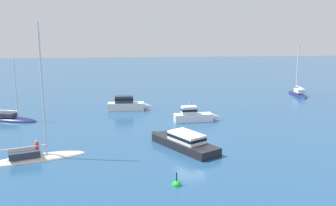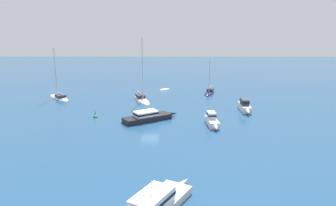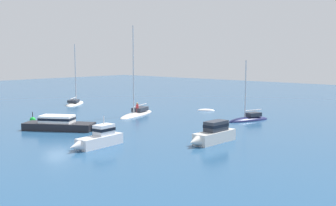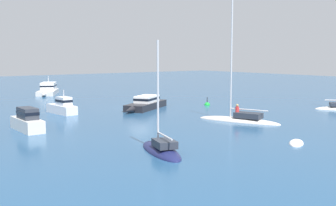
{
  "view_description": "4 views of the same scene",
  "coord_description": "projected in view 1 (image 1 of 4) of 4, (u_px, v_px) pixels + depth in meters",
  "views": [
    {
      "loc": [
        4.57,
        32.34,
        10.96
      ],
      "look_at": [
        1.48,
        -6.23,
        2.56
      ],
      "focal_mm": 42.1,
      "sensor_mm": 36.0,
      "label": 1
    },
    {
      "loc": [
        -44.91,
        -2.79,
        14.01
      ],
      "look_at": [
        2.63,
        -2.5,
        2.01
      ],
      "focal_mm": 36.5,
      "sensor_mm": 36.0,
      "label": 2
    },
    {
      "loc": [
        -21.78,
        -34.22,
        7.25
      ],
      "look_at": [
        9.64,
        -5.69,
        2.32
      ],
      "focal_mm": 44.37,
      "sensor_mm": 36.0,
      "label": 3
    },
    {
      "loc": [
        38.0,
        -24.72,
        5.82
      ],
      "look_at": [
        3.98,
        0.8,
        0.92
      ],
      "focal_mm": 44.8,
      "sensor_mm": 36.0,
      "label": 4
    }
  ],
  "objects": [
    {
      "name": "ketch",
      "position": [
        298.0,
        94.0,
        56.66
      ],
      "size": [
        1.55,
        5.69,
        7.67
      ],
      "rotation": [
        0.0,
        0.0,
        4.71
      ],
      "color": "#191E4C",
      "rests_on": "ground"
    },
    {
      "name": "ground_plane",
      "position": [
        191.0,
        147.0,
        34.19
      ],
      "size": [
        160.0,
        160.0,
        0.0
      ],
      "primitive_type": "plane",
      "color": "navy"
    },
    {
      "name": "channel_buoy",
      "position": [
        176.0,
        185.0,
        26.29
      ],
      "size": [
        0.66,
        0.66,
        1.24
      ],
      "color": "green",
      "rests_on": "ground"
    },
    {
      "name": "launch_1",
      "position": [
        128.0,
        104.0,
        47.49
      ],
      "size": [
        5.35,
        1.35,
        1.8
      ],
      "rotation": [
        0.0,
        0.0,
        3.14
      ],
      "color": "silver",
      "rests_on": "ground"
    },
    {
      "name": "sailboat",
      "position": [
        13.0,
        120.0,
        42.74
      ],
      "size": [
        5.68,
        3.12,
        7.14
      ],
      "rotation": [
        0.0,
        0.0,
        2.84
      ],
      "color": "#191E4C",
      "rests_on": "ground"
    },
    {
      "name": "launch",
      "position": [
        195.0,
        116.0,
        42.35
      ],
      "size": [
        5.14,
        1.64,
        2.38
      ],
      "rotation": [
        0.0,
        0.0,
        3.24
      ],
      "color": "white",
      "rests_on": "ground"
    },
    {
      "name": "motor_cruiser",
      "position": [
        184.0,
        141.0,
        33.76
      ],
      "size": [
        5.75,
        7.9,
        1.42
      ],
      "rotation": [
        0.0,
        0.0,
        5.28
      ],
      "color": "black",
      "rests_on": "ground"
    },
    {
      "name": "sailboat_1",
      "position": [
        36.0,
        157.0,
        31.08
      ],
      "size": [
        7.81,
        4.29,
        11.03
      ],
      "rotation": [
        0.0,
        0.0,
        3.49
      ],
      "color": "silver",
      "rests_on": "ground"
    }
  ]
}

